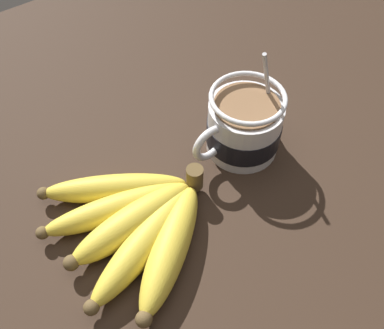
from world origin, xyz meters
The scene contains 3 objects.
table centered at (0.00, 0.00, 1.86)cm, with size 103.95×103.95×3.72cm.
coffee_mug centered at (-7.99, -3.14, 7.53)cm, with size 13.12×9.25×13.94cm.
banana_bunch centered at (9.27, -0.75, 5.48)cm, with size 18.75×21.91×4.14cm.
Camera 1 is at (18.89, 21.82, 45.79)cm, focal length 40.00 mm.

